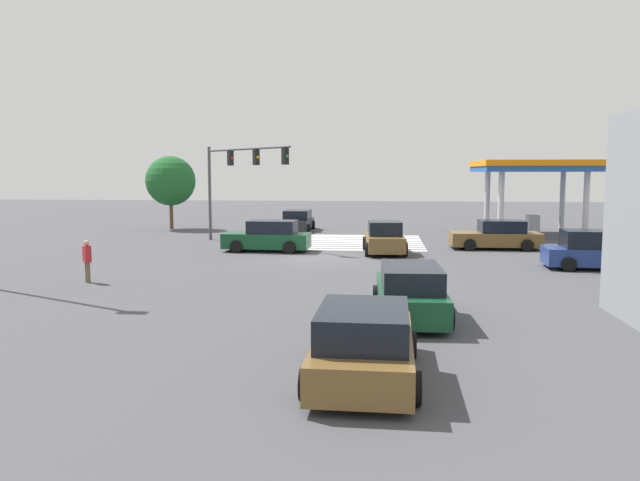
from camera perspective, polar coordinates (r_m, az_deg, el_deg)
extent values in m
plane|color=#47474C|center=(29.79, 0.00, -1.60)|extent=(121.09, 121.09, 0.00)
cube|color=silver|center=(40.55, 1.53, 0.48)|extent=(10.58, 0.60, 0.01)
cube|color=silver|center=(39.60, 1.43, 0.35)|extent=(10.58, 0.60, 0.01)
cube|color=silver|center=(38.66, 1.32, 0.20)|extent=(10.58, 0.60, 0.01)
cube|color=silver|center=(37.72, 1.21, 0.05)|extent=(10.58, 0.60, 0.01)
cube|color=silver|center=(36.78, 1.09, -0.11)|extent=(10.58, 0.60, 0.01)
cube|color=silver|center=(35.84, 0.97, -0.27)|extent=(10.58, 0.60, 0.01)
cube|color=silver|center=(34.90, 0.84, -0.45)|extent=(10.58, 0.60, 0.01)
cube|color=silver|center=(33.96, 0.71, -0.63)|extent=(10.58, 0.60, 0.01)
cube|color=silver|center=(33.02, 0.56, -0.83)|extent=(10.58, 0.60, 0.01)
cylinder|color=#47474C|center=(38.24, -10.04, 4.24)|extent=(0.18, 0.18, 5.60)
cylinder|color=#47474C|center=(34.76, -6.81, 8.31)|extent=(5.84, 5.84, 0.12)
cube|color=black|center=(36.12, -8.19, 7.46)|extent=(0.40, 0.40, 0.84)
sphere|color=red|center=(35.99, -8.06, 7.47)|extent=(0.16, 0.16, 0.16)
cube|color=black|center=(33.89, -5.86, 7.58)|extent=(0.40, 0.40, 0.84)
sphere|color=gold|center=(33.76, -5.71, 7.59)|extent=(0.16, 0.16, 0.16)
cube|color=black|center=(31.72, -3.20, 7.70)|extent=(0.40, 0.40, 0.84)
sphere|color=green|center=(31.59, -3.03, 7.71)|extent=(0.16, 0.16, 0.16)
cube|color=brown|center=(12.58, 4.06, -10.14)|extent=(1.97, 4.53, 0.69)
cube|color=black|center=(12.03, 3.99, -7.62)|extent=(1.74, 2.52, 0.64)
cylinder|color=black|center=(14.04, 0.37, -9.26)|extent=(0.23, 0.61, 0.61)
cylinder|color=black|center=(13.96, 8.34, -9.41)|extent=(0.23, 0.61, 0.61)
cylinder|color=black|center=(11.41, -1.27, -12.96)|extent=(0.23, 0.61, 0.61)
cylinder|color=black|center=(11.31, 8.69, -13.20)|extent=(0.23, 0.61, 0.61)
cube|color=brown|center=(31.64, 5.89, -0.13)|extent=(2.07, 4.28, 0.75)
cube|color=black|center=(31.31, 5.94, 1.13)|extent=(1.73, 1.97, 0.69)
cylinder|color=black|center=(32.89, 4.14, -0.26)|extent=(0.27, 0.72, 0.71)
cylinder|color=black|center=(33.02, 7.31, -0.26)|extent=(0.27, 0.72, 0.71)
cylinder|color=black|center=(30.33, 4.35, -0.80)|extent=(0.27, 0.72, 0.71)
cylinder|color=black|center=(30.47, 7.78, -0.81)|extent=(0.27, 0.72, 0.71)
cube|color=black|center=(43.82, -2.11, 1.53)|extent=(1.92, 4.60, 0.62)
cube|color=black|center=(44.03, -2.06, 2.38)|extent=(1.72, 2.72, 0.65)
cylinder|color=black|center=(42.30, -1.07, 1.12)|extent=(0.22, 0.60, 0.60)
cylinder|color=black|center=(42.58, -3.67, 1.15)|extent=(0.22, 0.60, 0.60)
cylinder|color=black|center=(45.11, -0.63, 1.44)|extent=(0.22, 0.60, 0.60)
cylinder|color=black|center=(45.38, -3.07, 1.46)|extent=(0.22, 0.60, 0.60)
cube|color=#144728|center=(17.75, 8.22, -5.25)|extent=(1.90, 4.75, 0.73)
cube|color=black|center=(17.30, 8.34, -3.30)|extent=(1.66, 2.76, 0.61)
cylinder|color=black|center=(19.18, 5.19, -5.04)|extent=(0.24, 0.64, 0.63)
cylinder|color=black|center=(19.31, 10.54, -5.04)|extent=(0.24, 0.64, 0.63)
cylinder|color=black|center=(16.33, 5.44, -7.03)|extent=(0.24, 0.64, 0.63)
cylinder|color=black|center=(16.48, 11.72, -7.01)|extent=(0.24, 0.64, 0.63)
cube|color=#144728|center=(32.40, -4.90, 0.01)|extent=(4.50, 1.93, 0.77)
cube|color=black|center=(32.27, -4.38, 1.26)|extent=(2.48, 1.68, 0.66)
cylinder|color=black|center=(31.89, -7.66, -0.56)|extent=(0.65, 0.24, 0.65)
cylinder|color=black|center=(33.63, -6.85, -0.20)|extent=(0.65, 0.24, 0.65)
cylinder|color=black|center=(31.27, -2.80, -0.64)|extent=(0.65, 0.24, 0.65)
cylinder|color=black|center=(33.05, -2.23, -0.27)|extent=(0.65, 0.24, 0.65)
cube|color=navy|center=(28.78, 23.87, -1.34)|extent=(4.23, 2.03, 0.73)
cube|color=black|center=(28.61, 23.28, 0.13)|extent=(2.07, 1.75, 0.74)
cylinder|color=black|center=(30.07, 25.73, -1.57)|extent=(0.61, 0.25, 0.60)
cylinder|color=black|center=(28.30, 26.87, -2.07)|extent=(0.61, 0.25, 0.60)
cylinder|color=black|center=(29.40, 20.95, -1.52)|extent=(0.61, 0.25, 0.60)
cylinder|color=black|center=(27.58, 21.80, -2.04)|extent=(0.61, 0.25, 0.60)
cube|color=brown|center=(34.56, 15.69, 0.14)|extent=(4.74, 2.06, 0.72)
cube|color=black|center=(34.56, 16.26, 1.26)|extent=(2.32, 1.81, 0.65)
cylinder|color=black|center=(33.34, 13.55, -0.39)|extent=(0.63, 0.23, 0.63)
cylinder|color=black|center=(35.31, 13.04, -0.02)|extent=(0.63, 0.23, 0.63)
cylinder|color=black|center=(33.93, 18.42, -0.43)|extent=(0.63, 0.23, 0.63)
cylinder|color=black|center=(35.86, 17.66, -0.06)|extent=(0.63, 0.23, 0.63)
cube|color=#23519E|center=(42.96, 19.02, 6.20)|extent=(7.24, 7.24, 0.35)
cube|color=orange|center=(42.96, 19.04, 6.67)|extent=(7.38, 7.38, 0.36)
cube|color=#B2B2B7|center=(43.09, 18.85, 1.35)|extent=(0.70, 1.10, 1.30)
cylinder|color=silver|center=(46.09, 21.27, 3.31)|extent=(0.36, 0.36, 4.12)
cylinder|color=silver|center=(44.99, 15.04, 3.46)|extent=(0.36, 0.36, 4.12)
cylinder|color=silver|center=(41.23, 23.15, 2.94)|extent=(0.36, 0.36, 4.12)
cylinder|color=silver|center=(40.01, 16.20, 3.11)|extent=(0.36, 0.36, 4.12)
cylinder|color=brown|center=(24.71, -20.53, -2.72)|extent=(0.14, 0.14, 0.77)
cylinder|color=brown|center=(24.56, -20.42, -2.77)|extent=(0.14, 0.14, 0.77)
cube|color=#B22328|center=(24.54, -20.53, -1.15)|extent=(0.41, 0.41, 0.61)
sphere|color=tan|center=(24.50, -20.57, -0.21)|extent=(0.21, 0.21, 0.21)
cylinder|color=brown|center=(46.26, -13.43, 2.24)|extent=(0.26, 0.26, 1.96)
sphere|color=#1E5B28|center=(46.16, -13.51, 5.32)|extent=(3.55, 3.55, 3.55)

